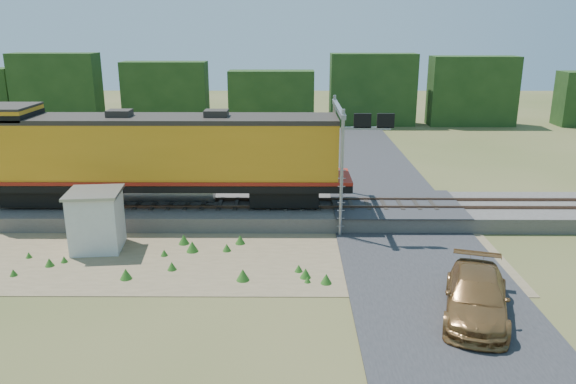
{
  "coord_description": "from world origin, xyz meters",
  "views": [
    {
      "loc": [
        1.21,
        -23.44,
        10.24
      ],
      "look_at": [
        1.07,
        3.0,
        2.4
      ],
      "focal_mm": 35.0,
      "sensor_mm": 36.0,
      "label": 1
    }
  ],
  "objects_px": {
    "shed": "(96,220)",
    "car": "(476,296)",
    "signal_gantry": "(345,133)",
    "locomotive": "(155,155)"
  },
  "relations": [
    {
      "from": "locomotive",
      "to": "signal_gantry",
      "type": "relative_size",
      "value": 3.17
    },
    {
      "from": "signal_gantry",
      "to": "locomotive",
      "type": "bearing_deg",
      "value": 176.36
    },
    {
      "from": "shed",
      "to": "signal_gantry",
      "type": "relative_size",
      "value": 0.45
    },
    {
      "from": "locomotive",
      "to": "shed",
      "type": "distance_m",
      "value": 5.32
    },
    {
      "from": "locomotive",
      "to": "car",
      "type": "distance_m",
      "value": 18.02
    },
    {
      "from": "signal_gantry",
      "to": "shed",
      "type": "bearing_deg",
      "value": -162.12
    },
    {
      "from": "locomotive",
      "to": "shed",
      "type": "height_order",
      "value": "locomotive"
    },
    {
      "from": "shed",
      "to": "car",
      "type": "xyz_separation_m",
      "value": [
        15.95,
        -6.4,
        -0.67
      ]
    },
    {
      "from": "locomotive",
      "to": "car",
      "type": "bearing_deg",
      "value": -37.81
    },
    {
      "from": "car",
      "to": "locomotive",
      "type": "bearing_deg",
      "value": 159.2
    }
  ]
}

